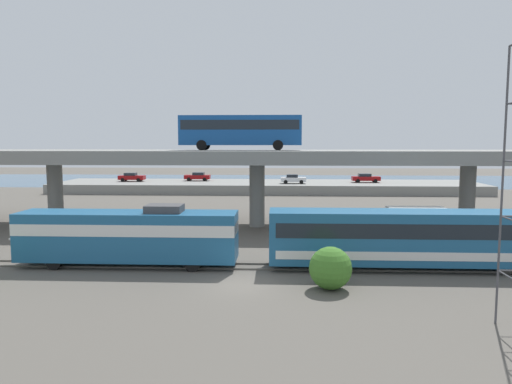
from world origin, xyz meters
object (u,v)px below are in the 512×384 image
service_truck_west (427,225)px  parked_car_2 (366,178)px  train_locomotive (118,234)px  parked_car_0 (293,179)px  train_coach_lead (429,237)px  parked_car_3 (132,177)px  transit_bus_on_overpass (240,129)px  parked_car_1 (198,176)px

service_truck_west → parked_car_2: parked_car_2 is taller
train_locomotive → parked_car_0: 50.20m
parked_car_0 → parked_car_2: 12.61m
train_coach_lead → parked_car_3: bearing=-55.4°
transit_bus_on_overpass → parked_car_1: bearing=-73.9°
parked_car_1 → parked_car_3: size_ratio=1.01×
transit_bus_on_overpass → parked_car_0: transit_bus_on_overpass is taller
transit_bus_on_overpass → parked_car_1: (-10.56, 36.64, -7.28)m
train_coach_lead → parked_car_2: train_coach_lead is taller
parked_car_0 → parked_car_3: (-27.91, 2.98, 0.00)m
service_truck_west → train_coach_lead: bearing=-106.0°
train_coach_lead → parked_car_0: (-7.55, 48.46, 0.16)m
parked_car_3 → train_locomotive: bearing=-74.0°
train_coach_lead → parked_car_2: size_ratio=4.47×
service_truck_west → parked_car_3: size_ratio=1.53×
parked_car_1 → parked_car_2: size_ratio=0.96×
service_truck_west → parked_car_1: (-26.52, 45.33, 0.69)m
train_locomotive → service_truck_west: train_locomotive is taller
train_locomotive → parked_car_1: train_locomotive is taller
parked_car_0 → parked_car_2: same height
train_coach_lead → transit_bus_on_overpass: transit_bus_on_overpass is taller
transit_bus_on_overpass → service_truck_west: bearing=151.4°
train_locomotive → train_coach_lead: 20.66m
train_coach_lead → parked_car_3: (-35.46, 51.44, 0.16)m
service_truck_west → parked_car_1: size_ratio=1.52×
train_coach_lead → train_locomotive: bearing=0.0°
service_truck_west → parked_car_0: (-9.84, 40.46, 0.69)m
transit_bus_on_overpass → parked_car_3: size_ratio=2.70×
train_coach_lead → transit_bus_on_overpass: bearing=-50.7°
train_locomotive → parked_car_2: size_ratio=3.36×
parked_car_2 → train_locomotive: bearing=-116.4°
train_locomotive → parked_car_3: train_locomotive is taller
parked_car_1 → parked_car_3: same height
train_locomotive → parked_car_2: train_locomotive is taller
parked_car_0 → parked_car_3: same height
train_locomotive → service_truck_west: (22.95, 8.00, -0.56)m
parked_car_0 → parked_car_2: bearing=12.4°
transit_bus_on_overpass → parked_car_3: transit_bus_on_overpass is taller
service_truck_west → parked_car_2: 43.25m
parked_car_1 → train_locomotive: bearing=93.8°
train_locomotive → parked_car_0: size_ratio=3.79×
train_locomotive → parked_car_3: 53.53m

